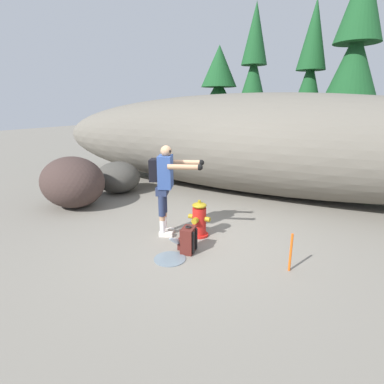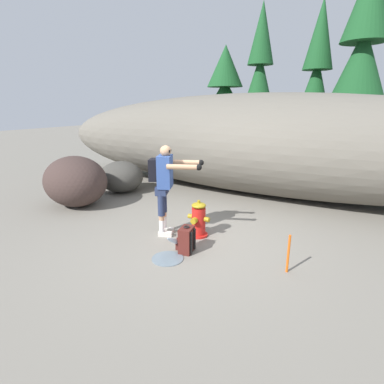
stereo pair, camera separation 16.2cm
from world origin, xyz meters
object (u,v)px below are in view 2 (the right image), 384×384
(spare_backpack, at_px, (186,240))
(boulder_large, at_px, (76,181))
(fire_hydrant, at_px, (199,220))
(survey_stake, at_px, (288,254))
(utility_worker, at_px, (165,180))
(boulder_mid, at_px, (121,177))

(spare_backpack, bearing_deg, boulder_large, -22.86)
(fire_hydrant, bearing_deg, survey_stake, -15.31)
(utility_worker, distance_m, spare_backpack, 1.21)
(boulder_large, bearing_deg, survey_stake, -6.47)
(fire_hydrant, xyz_separation_m, boulder_large, (-3.49, 0.11, 0.29))
(fire_hydrant, bearing_deg, spare_backpack, -78.87)
(utility_worker, xyz_separation_m, spare_backpack, (0.71, -0.44, -0.87))
(utility_worker, relative_size, spare_backpack, 3.65)
(spare_backpack, height_order, survey_stake, survey_stake)
(spare_backpack, xyz_separation_m, boulder_mid, (-3.52, 2.27, 0.22))
(boulder_large, relative_size, boulder_mid, 1.33)
(boulder_large, relative_size, survey_stake, 2.77)
(boulder_large, bearing_deg, spare_backpack, -12.35)
(fire_hydrant, height_order, utility_worker, utility_worker)
(spare_backpack, xyz_separation_m, survey_stake, (1.64, 0.20, 0.08))
(fire_hydrant, bearing_deg, boulder_large, 178.18)
(utility_worker, height_order, boulder_mid, utility_worker)
(utility_worker, distance_m, boulder_mid, 3.42)
(spare_backpack, relative_size, survey_stake, 0.78)
(utility_worker, bearing_deg, boulder_mid, 123.62)
(fire_hydrant, distance_m, utility_worker, 0.99)
(boulder_mid, distance_m, survey_stake, 5.57)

